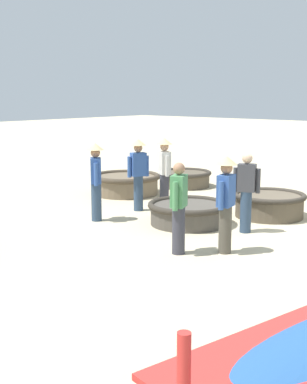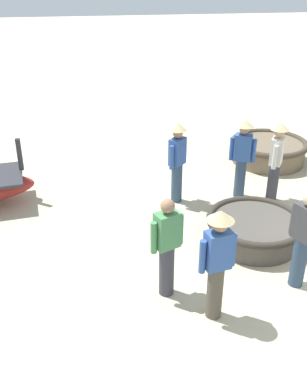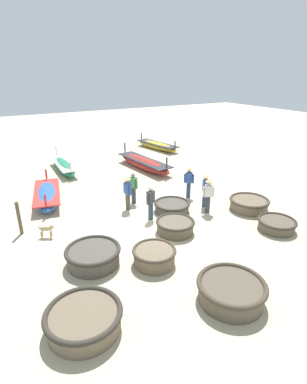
# 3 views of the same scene
# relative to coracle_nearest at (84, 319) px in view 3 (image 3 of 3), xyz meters

# --- Properties ---
(ground_plane) EXTENTS (80.00, 80.00, 0.00)m
(ground_plane) POSITION_rel_coracle_nearest_xyz_m (3.96, 3.18, -0.33)
(ground_plane) COLOR #C6B793
(coracle_nearest) EXTENTS (2.01, 2.01, 0.60)m
(coracle_nearest) POSITION_rel_coracle_nearest_xyz_m (0.00, 0.00, 0.00)
(coracle_nearest) COLOR brown
(coracle_nearest) RESTS_ON ground
(coracle_front_left) EXTENTS (1.61, 1.61, 0.54)m
(coracle_front_left) POSITION_rel_coracle_nearest_xyz_m (4.77, 3.05, -0.04)
(coracle_front_left) COLOR brown
(coracle_front_left) RESTS_ON ground
(coracle_weathered) EXTENTS (2.01, 2.01, 0.65)m
(coracle_weathered) POSITION_rel_coracle_nearest_xyz_m (3.99, -1.06, 0.02)
(coracle_weathered) COLOR brown
(coracle_weathered) RESTS_ON ground
(coracle_upturned) EXTENTS (1.52, 1.52, 0.59)m
(coracle_upturned) POSITION_rel_coracle_nearest_xyz_m (2.96, 1.58, -0.01)
(coracle_upturned) COLOR brown
(coracle_upturned) RESTS_ON ground
(coracle_far_right) EXTENTS (1.87, 1.87, 0.55)m
(coracle_far_right) POSITION_rel_coracle_nearest_xyz_m (9.05, 3.15, -0.03)
(coracle_far_right) COLOR brown
(coracle_far_right) RESTS_ON ground
(coracle_tilted) EXTENTS (1.91, 1.91, 0.62)m
(coracle_tilted) POSITION_rel_coracle_nearest_xyz_m (1.13, 2.60, 0.01)
(coracle_tilted) COLOR #4C473F
(coracle_tilted) RESTS_ON ground
(coracle_center) EXTENTS (1.70, 1.70, 0.47)m
(coracle_center) POSITION_rel_coracle_nearest_xyz_m (5.72, 4.77, -0.07)
(coracle_center) COLOR #4C473F
(coracle_center) RESTS_ON ground
(coracle_beside_post) EXTENTS (1.58, 1.58, 0.46)m
(coracle_beside_post) POSITION_rel_coracle_nearest_xyz_m (8.58, 1.15, -0.08)
(coracle_beside_post) COLOR brown
(coracle_beside_post) RESTS_ON ground
(long_boat_red_hull) EXTENTS (1.99, 4.28, 1.11)m
(long_boat_red_hull) POSITION_rel_coracle_nearest_xyz_m (0.85, 8.94, -0.01)
(long_boat_red_hull) COLOR #285693
(long_boat_red_hull) RESTS_ON ground
(long_boat_blue_hull) EXTENTS (1.74, 5.42, 1.34)m
(long_boat_blue_hull) POSITION_rel_coracle_nearest_xyz_m (7.67, 11.30, 0.06)
(long_boat_blue_hull) COLOR maroon
(long_boat_blue_hull) RESTS_ON ground
(long_boat_white_hull) EXTENTS (1.04, 4.57, 1.19)m
(long_boat_white_hull) POSITION_rel_coracle_nearest_xyz_m (2.80, 13.48, 0.02)
(long_boat_white_hull) COLOR #237551
(long_boat_white_hull) RESTS_ON ground
(long_boat_green_hull) EXTENTS (1.94, 4.77, 1.04)m
(long_boat_green_hull) POSITION_rel_coracle_nearest_xyz_m (11.18, 15.59, -0.02)
(long_boat_green_hull) COLOR gold
(long_boat_green_hull) RESTS_ON ground
(fisherman_by_coracle) EXTENTS (0.50, 0.33, 1.57)m
(fisherman_by_coracle) POSITION_rel_coracle_nearest_xyz_m (4.47, 4.57, 0.51)
(fisherman_by_coracle) COLOR #2D425B
(fisherman_by_coracle) RESTS_ON ground
(fisherman_standing_right) EXTENTS (0.36, 0.49, 1.67)m
(fisherman_standing_right) POSITION_rel_coracle_nearest_xyz_m (7.40, 4.46, 0.63)
(fisherman_standing_right) COLOR #2D425B
(fisherman_standing_right) RESTS_ON ground
(fisherman_standing_left) EXTENTS (0.41, 0.39, 1.67)m
(fisherman_standing_left) POSITION_rel_coracle_nearest_xyz_m (7.40, 5.80, 0.63)
(fisherman_standing_left) COLOR #2D425B
(fisherman_standing_left) RESTS_ON ground
(fisherman_hauling) EXTENTS (0.46, 0.37, 1.67)m
(fisherman_hauling) POSITION_rel_coracle_nearest_xyz_m (7.11, 3.87, 0.63)
(fisherman_hauling) COLOR #383842
(fisherman_hauling) RESTS_ON ground
(fisherman_crouching) EXTENTS (0.36, 0.52, 1.67)m
(fisherman_crouching) POSITION_rel_coracle_nearest_xyz_m (4.01, 6.00, 0.63)
(fisherman_crouching) COLOR #4C473D
(fisherman_crouching) RESTS_ON ground
(fisherman_with_hat) EXTENTS (0.33, 0.50, 1.57)m
(fisherman_with_hat) POSITION_rel_coracle_nearest_xyz_m (4.59, 6.55, 0.51)
(fisherman_with_hat) COLOR #383842
(fisherman_with_hat) RESTS_ON ground
(dog) EXTENTS (0.63, 0.42, 0.55)m
(dog) POSITION_rel_coracle_nearest_xyz_m (0.11, 5.22, 0.04)
(dog) COLOR tan
(dog) RESTS_ON ground
(mooring_post_shoreline) EXTENTS (0.14, 0.14, 1.41)m
(mooring_post_shoreline) POSITION_rel_coracle_nearest_xyz_m (-0.76, 6.03, 0.37)
(mooring_post_shoreline) COLOR brown
(mooring_post_shoreline) RESTS_ON ground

